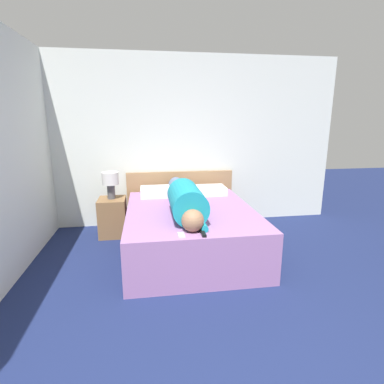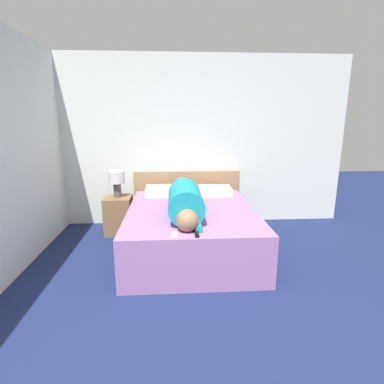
{
  "view_description": "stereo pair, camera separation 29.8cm",
  "coord_description": "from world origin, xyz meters",
  "px_view_note": "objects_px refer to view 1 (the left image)",
  "views": [
    {
      "loc": [
        -0.51,
        -1.17,
        1.66
      ],
      "look_at": [
        0.0,
        2.22,
        0.81
      ],
      "focal_mm": 28.0,
      "sensor_mm": 36.0,
      "label": 1
    },
    {
      "loc": [
        -0.22,
        -1.2,
        1.66
      ],
      "look_at": [
        0.0,
        2.22,
        0.81
      ],
      "focal_mm": 28.0,
      "sensor_mm": 36.0,
      "label": 2
    }
  ],
  "objects_px": {
    "bed": "(190,230)",
    "table_lamp": "(110,181)",
    "nightstand": "(113,217)",
    "person_lying": "(185,199)",
    "cell_phone": "(181,235)",
    "pillow_near_headboard": "(158,192)",
    "tv_remote": "(203,234)",
    "pillow_second": "(209,190)"
  },
  "relations": [
    {
      "from": "bed",
      "to": "pillow_near_headboard",
      "type": "height_order",
      "value": "pillow_near_headboard"
    },
    {
      "from": "nightstand",
      "to": "person_lying",
      "type": "height_order",
      "value": "person_lying"
    },
    {
      "from": "nightstand",
      "to": "pillow_near_headboard",
      "type": "bearing_deg",
      "value": -0.34
    },
    {
      "from": "pillow_near_headboard",
      "to": "pillow_second",
      "type": "bearing_deg",
      "value": 0.0
    },
    {
      "from": "bed",
      "to": "pillow_second",
      "type": "relative_size",
      "value": 4.18
    },
    {
      "from": "bed",
      "to": "cell_phone",
      "type": "bearing_deg",
      "value": -103.92
    },
    {
      "from": "table_lamp",
      "to": "pillow_near_headboard",
      "type": "height_order",
      "value": "table_lamp"
    },
    {
      "from": "nightstand",
      "to": "pillow_second",
      "type": "bearing_deg",
      "value": -0.16
    },
    {
      "from": "bed",
      "to": "cell_phone",
      "type": "relative_size",
      "value": 14.99
    },
    {
      "from": "bed",
      "to": "pillow_near_headboard",
      "type": "xyz_separation_m",
      "value": [
        -0.37,
        0.7,
        0.34
      ]
    },
    {
      "from": "bed",
      "to": "person_lying",
      "type": "xyz_separation_m",
      "value": [
        -0.09,
        -0.14,
        0.45
      ]
    },
    {
      "from": "person_lying",
      "to": "pillow_second",
      "type": "relative_size",
      "value": 3.87
    },
    {
      "from": "nightstand",
      "to": "table_lamp",
      "type": "height_order",
      "value": "table_lamp"
    },
    {
      "from": "bed",
      "to": "pillow_second",
      "type": "bearing_deg",
      "value": 60.9
    },
    {
      "from": "bed",
      "to": "cell_phone",
      "type": "distance_m",
      "value": 0.93
    },
    {
      "from": "bed",
      "to": "table_lamp",
      "type": "bearing_deg",
      "value": 145.57
    },
    {
      "from": "tv_remote",
      "to": "nightstand",
      "type": "bearing_deg",
      "value": 123.06
    },
    {
      "from": "bed",
      "to": "person_lying",
      "type": "height_order",
      "value": "person_lying"
    },
    {
      "from": "nightstand",
      "to": "person_lying",
      "type": "relative_size",
      "value": 0.3
    },
    {
      "from": "cell_phone",
      "to": "person_lying",
      "type": "bearing_deg",
      "value": 80.03
    },
    {
      "from": "person_lying",
      "to": "pillow_near_headboard",
      "type": "xyz_separation_m",
      "value": [
        -0.29,
        0.84,
        -0.1
      ]
    },
    {
      "from": "cell_phone",
      "to": "pillow_near_headboard",
      "type": "bearing_deg",
      "value": 95.86
    },
    {
      "from": "table_lamp",
      "to": "pillow_near_headboard",
      "type": "xyz_separation_m",
      "value": [
        0.66,
        -0.0,
        -0.18
      ]
    },
    {
      "from": "nightstand",
      "to": "tv_remote",
      "type": "relative_size",
      "value": 3.65
    },
    {
      "from": "bed",
      "to": "cell_phone",
      "type": "height_order",
      "value": "cell_phone"
    },
    {
      "from": "table_lamp",
      "to": "person_lying",
      "type": "bearing_deg",
      "value": -41.85
    },
    {
      "from": "nightstand",
      "to": "pillow_near_headboard",
      "type": "distance_m",
      "value": 0.75
    },
    {
      "from": "nightstand",
      "to": "table_lamp",
      "type": "distance_m",
      "value": 0.53
    },
    {
      "from": "nightstand",
      "to": "cell_phone",
      "type": "relative_size",
      "value": 4.21
    },
    {
      "from": "bed",
      "to": "pillow_second",
      "type": "height_order",
      "value": "pillow_second"
    },
    {
      "from": "table_lamp",
      "to": "pillow_near_headboard",
      "type": "relative_size",
      "value": 0.78
    },
    {
      "from": "bed",
      "to": "tv_remote",
      "type": "bearing_deg",
      "value": -90.22
    },
    {
      "from": "pillow_second",
      "to": "bed",
      "type": "bearing_deg",
      "value": -119.1
    },
    {
      "from": "table_lamp",
      "to": "tv_remote",
      "type": "distance_m",
      "value": 1.9
    },
    {
      "from": "table_lamp",
      "to": "person_lying",
      "type": "xyz_separation_m",
      "value": [
        0.94,
        -0.85,
        -0.08
      ]
    },
    {
      "from": "bed",
      "to": "tv_remote",
      "type": "relative_size",
      "value": 12.99
    },
    {
      "from": "bed",
      "to": "pillow_near_headboard",
      "type": "relative_size",
      "value": 3.97
    },
    {
      "from": "pillow_near_headboard",
      "to": "tv_remote",
      "type": "xyz_separation_m",
      "value": [
        0.37,
        -1.57,
        -0.05
      ]
    },
    {
      "from": "tv_remote",
      "to": "person_lying",
      "type": "bearing_deg",
      "value": 96.47
    },
    {
      "from": "person_lying",
      "to": "nightstand",
      "type": "bearing_deg",
      "value": 138.15
    },
    {
      "from": "cell_phone",
      "to": "tv_remote",
      "type": "bearing_deg",
      "value": -3.66
    },
    {
      "from": "table_lamp",
      "to": "tv_remote",
      "type": "height_order",
      "value": "table_lamp"
    }
  ]
}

